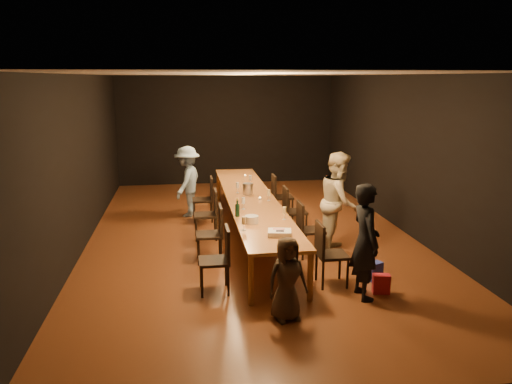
{
  "coord_description": "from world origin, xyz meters",
  "views": [
    {
      "loc": [
        -1.23,
        -8.95,
        2.94
      ],
      "look_at": [
        0.01,
        -0.6,
        1.0
      ],
      "focal_mm": 35.0,
      "sensor_mm": 36.0,
      "label": 1
    }
  ],
  "objects": [
    {
      "name": "child",
      "position": [
        -0.01,
        -3.35,
        0.53
      ],
      "size": [
        0.58,
        0.45,
        1.06
      ],
      "primitive_type": "imported",
      "rotation": [
        0.0,
        0.0,
        0.24
      ],
      "color": "#403124",
      "rests_on": "ground"
    },
    {
      "name": "chair_left_1",
      "position": [
        -0.85,
        -1.2,
        0.47
      ],
      "size": [
        0.42,
        0.42,
        0.93
      ],
      "primitive_type": null,
      "rotation": [
        0.0,
        0.0,
        1.57
      ],
      "color": "black",
      "rests_on": "ground"
    },
    {
      "name": "woman_birthday",
      "position": [
        1.15,
        -2.87,
        0.8
      ],
      "size": [
        0.41,
        0.6,
        1.59
      ],
      "primitive_type": "imported",
      "rotation": [
        0.0,
        0.0,
        1.62
      ],
      "color": "black",
      "rests_on": "ground"
    },
    {
      "name": "chair_right_0",
      "position": [
        0.85,
        -2.4,
        0.47
      ],
      "size": [
        0.42,
        0.42,
        0.93
      ],
      "primitive_type": null,
      "rotation": [
        0.0,
        0.0,
        -1.57
      ],
      "color": "black",
      "rests_on": "ground"
    },
    {
      "name": "ground",
      "position": [
        0.0,
        0.0,
        0.0
      ],
      "size": [
        10.0,
        10.0,
        0.0
      ],
      "primitive_type": "plane",
      "color": "#4B2512",
      "rests_on": "ground"
    },
    {
      "name": "tealight_mid",
      "position": [
        0.15,
        -0.13,
        0.77
      ],
      "size": [
        0.05,
        0.05,
        0.03
      ],
      "primitive_type": "cylinder",
      "color": "#B2B7B2",
      "rests_on": "table"
    },
    {
      "name": "wineglass_5",
      "position": [
        0.15,
        1.14,
        0.85
      ],
      "size": [
        0.06,
        0.06,
        0.21
      ],
      "primitive_type": null,
      "color": "silver",
      "rests_on": "table"
    },
    {
      "name": "ice_bucket",
      "position": [
        -0.02,
        0.28,
        0.86
      ],
      "size": [
        0.2,
        0.2,
        0.22
      ],
      "primitive_type": "cylinder",
      "rotation": [
        0.0,
        0.0,
        -0.02
      ],
      "color": "silver",
      "rests_on": "table"
    },
    {
      "name": "tealight_far",
      "position": [
        0.15,
        2.06,
        0.77
      ],
      "size": [
        0.05,
        0.05,
        0.03
      ],
      "primitive_type": "cylinder",
      "color": "#B2B7B2",
      "rests_on": "table"
    },
    {
      "name": "gift_bag_blue",
      "position": [
        1.53,
        -2.34,
        0.14
      ],
      "size": [
        0.26,
        0.22,
        0.28
      ],
      "primitive_type": "cube",
      "rotation": [
        0.0,
        0.0,
        0.41
      ],
      "color": "#2839B0",
      "rests_on": "ground"
    },
    {
      "name": "champagne_bottle",
      "position": [
        -0.39,
        -1.22,
        0.9
      ],
      "size": [
        0.08,
        0.08,
        0.3
      ],
      "primitive_type": null,
      "rotation": [
        0.0,
        0.0,
        -0.21
      ],
      "color": "black",
      "rests_on": "table"
    },
    {
      "name": "woman_tan",
      "position": [
        1.4,
        -0.94,
        0.86
      ],
      "size": [
        0.92,
        1.02,
        1.72
      ],
      "primitive_type": "imported",
      "rotation": [
        0.0,
        0.0,
        1.19
      ],
      "color": "beige",
      "rests_on": "ground"
    },
    {
      "name": "room_shell",
      "position": [
        0.0,
        0.0,
        2.08
      ],
      "size": [
        6.04,
        10.04,
        3.02
      ],
      "color": "black",
      "rests_on": "ground"
    },
    {
      "name": "birthday_cake",
      "position": [
        0.09,
        -2.31,
        0.79
      ],
      "size": [
        0.37,
        0.32,
        0.08
      ],
      "rotation": [
        0.0,
        0.0,
        -0.2
      ],
      "color": "white",
      "rests_on": "table"
    },
    {
      "name": "wineglass_4",
      "position": [
        -0.2,
        0.45,
        0.85
      ],
      "size": [
        0.06,
        0.06,
        0.21
      ],
      "primitive_type": null,
      "color": "silver",
      "rests_on": "table"
    },
    {
      "name": "wineglass_0",
      "position": [
        -0.38,
        -1.99,
        0.85
      ],
      "size": [
        0.06,
        0.06,
        0.21
      ],
      "primitive_type": null,
      "color": "beige",
      "rests_on": "table"
    },
    {
      "name": "chair_left_2",
      "position": [
        -0.85,
        0.0,
        0.47
      ],
      "size": [
        0.42,
        0.42,
        0.93
      ],
      "primitive_type": null,
      "rotation": [
        0.0,
        0.0,
        1.57
      ],
      "color": "black",
      "rests_on": "ground"
    },
    {
      "name": "man_blue",
      "position": [
        -1.15,
        1.64,
        0.76
      ],
      "size": [
        0.88,
        1.12,
        1.52
      ],
      "primitive_type": "imported",
      "rotation": [
        0.0,
        0.0,
        -1.94
      ],
      "color": "#81A3C8",
      "rests_on": "ground"
    },
    {
      "name": "wineglass_3",
      "position": [
        0.29,
        -0.26,
        0.85
      ],
      "size": [
        0.06,
        0.06,
        0.21
      ],
      "primitive_type": null,
      "color": "beige",
      "rests_on": "table"
    },
    {
      "name": "tealight_near",
      "position": [
        0.15,
        -2.36,
        0.77
      ],
      "size": [
        0.05,
        0.05,
        0.03
      ],
      "primitive_type": "cylinder",
      "color": "#B2B7B2",
      "rests_on": "table"
    },
    {
      "name": "plate_stack",
      "position": [
        -0.22,
        -1.64,
        0.81
      ],
      "size": [
        0.26,
        0.26,
        0.12
      ],
      "primitive_type": "cylinder",
      "rotation": [
        0.0,
        0.0,
        0.3
      ],
      "color": "white",
      "rests_on": "table"
    },
    {
      "name": "chair_left_0",
      "position": [
        -0.85,
        -2.4,
        0.47
      ],
      "size": [
        0.42,
        0.42,
        0.93
      ],
      "primitive_type": null,
      "rotation": [
        0.0,
        0.0,
        1.57
      ],
      "color": "black",
      "rests_on": "ground"
    },
    {
      "name": "chair_right_1",
      "position": [
        0.85,
        -1.2,
        0.47
      ],
      "size": [
        0.42,
        0.42,
        0.93
      ],
      "primitive_type": null,
      "rotation": [
        0.0,
        0.0,
        -1.57
      ],
      "color": "black",
      "rests_on": "ground"
    },
    {
      "name": "table",
      "position": [
        0.0,
        0.0,
        0.7
      ],
      "size": [
        0.9,
        6.0,
        0.75
      ],
      "color": "#985D2C",
      "rests_on": "ground"
    },
    {
      "name": "chair_right_2",
      "position": [
        0.85,
        0.0,
        0.47
      ],
      "size": [
        0.42,
        0.42,
        0.93
      ],
      "primitive_type": null,
      "rotation": [
        0.0,
        0.0,
        -1.57
      ],
      "color": "black",
      "rests_on": "ground"
    },
    {
      "name": "gift_bag_red",
      "position": [
        1.44,
        -2.8,
        0.14
      ],
      "size": [
        0.25,
        0.17,
        0.28
      ],
      "primitive_type": "cube",
      "rotation": [
        0.0,
        0.0,
        -0.18
      ],
      "color": "red",
      "rests_on": "ground"
    },
    {
      "name": "wineglass_2",
      "position": [
        -0.24,
        -0.79,
        0.85
      ],
      "size": [
        0.06,
        0.06,
        0.21
      ],
      "primitive_type": null,
      "color": "silver",
      "rests_on": "table"
    },
    {
      "name": "wineglass_1",
      "position": [
        0.33,
        -1.52,
        0.85
      ],
      "size": [
        0.06,
        0.06,
        0.21
      ],
      "primitive_type": null,
      "color": "beige",
      "rests_on": "table"
    },
    {
      "name": "chair_left_3",
      "position": [
        -0.85,
        1.2,
        0.47
      ],
      "size": [
        0.42,
        0.42,
        0.93
      ],
      "primitive_type": null,
      "rotation": [
        0.0,
        0.0,
        1.57
      ],
      "color": "black",
      "rests_on": "ground"
    },
    {
      "name": "chair_right_3",
      "position": [
        0.85,
        1.2,
        0.47
      ],
      "size": [
        0.42,
        0.42,
        0.93
      ],
      "primitive_type": null,
      "rotation": [
        0.0,
        0.0,
        -1.57
      ],
      "color": "black",
      "rests_on": "ground"
    }
  ]
}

